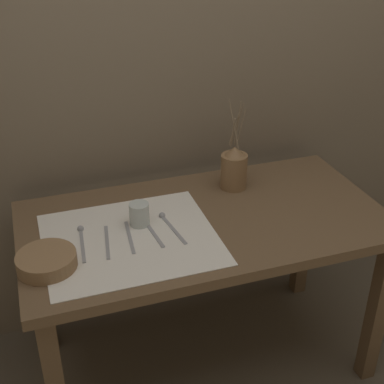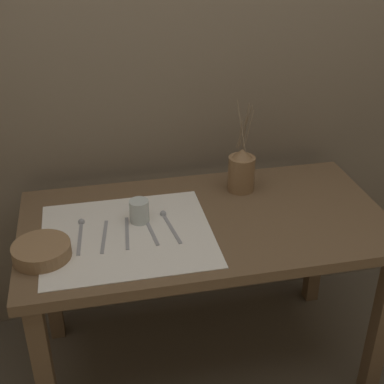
{
  "view_description": "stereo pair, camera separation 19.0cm",
  "coord_description": "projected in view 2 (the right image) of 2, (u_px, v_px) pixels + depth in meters",
  "views": [
    {
      "loc": [
        -0.58,
        -1.58,
        1.76
      ],
      "look_at": [
        -0.05,
        0.0,
        0.84
      ],
      "focal_mm": 50.0,
      "sensor_mm": 36.0,
      "label": 1
    },
    {
      "loc": [
        -0.4,
        -1.63,
        1.76
      ],
      "look_at": [
        -0.05,
        0.0,
        0.84
      ],
      "focal_mm": 50.0,
      "sensor_mm": 36.0,
      "label": 2
    }
  ],
  "objects": [
    {
      "name": "spoon_outer",
      "position": [
        81.0,
        228.0,
        1.9
      ],
      "size": [
        0.04,
        0.21,
        0.02
      ],
      "color": "#939399",
      "rests_on": "wooden_table"
    },
    {
      "name": "linen_cloth",
      "position": [
        127.0,
        235.0,
        1.88
      ],
      "size": [
        0.59,
        0.52,
        0.0
      ],
      "color": "white",
      "rests_on": "wooden_table"
    },
    {
      "name": "fork_inner",
      "position": [
        151.0,
        230.0,
        1.9
      ],
      "size": [
        0.03,
        0.2,
        0.0
      ],
      "color": "#939399",
      "rests_on": "wooden_table"
    },
    {
      "name": "ground_plane",
      "position": [
        203.0,
        359.0,
        2.32
      ],
      "size": [
        12.0,
        12.0,
        0.0
      ],
      "primitive_type": "plane",
      "color": "brown"
    },
    {
      "name": "wooden_table",
      "position": [
        205.0,
        240.0,
        2.02
      ],
      "size": [
        1.35,
        0.71,
        0.72
      ],
      "color": "brown",
      "rests_on": "ground_plane"
    },
    {
      "name": "glass_tumbler_near",
      "position": [
        139.0,
        211.0,
        1.93
      ],
      "size": [
        0.07,
        0.07,
        0.08
      ],
      "color": "silver",
      "rests_on": "wooden_table"
    },
    {
      "name": "fork_outer",
      "position": [
        104.0,
        236.0,
        1.86
      ],
      "size": [
        0.04,
        0.2,
        0.0
      ],
      "color": "#939399",
      "rests_on": "wooden_table"
    },
    {
      "name": "knife_center",
      "position": [
        127.0,
        233.0,
        1.88
      ],
      "size": [
        0.03,
        0.2,
        0.0
      ],
      "color": "#939399",
      "rests_on": "wooden_table"
    },
    {
      "name": "wooden_bowl",
      "position": [
        42.0,
        251.0,
        1.75
      ],
      "size": [
        0.19,
        0.19,
        0.05
      ],
      "color": "#8E6B47",
      "rests_on": "wooden_table"
    },
    {
      "name": "spoon_inner",
      "position": [
        167.0,
        220.0,
        1.95
      ],
      "size": [
        0.05,
        0.21,
        0.02
      ],
      "color": "#939399",
      "rests_on": "wooden_table"
    },
    {
      "name": "pitcher_with_flowers",
      "position": [
        241.0,
        171.0,
        2.13
      ],
      "size": [
        0.11,
        0.11,
        0.38
      ],
      "color": "olive",
      "rests_on": "wooden_table"
    },
    {
      "name": "stone_wall_back",
      "position": [
        180.0,
        57.0,
        2.13
      ],
      "size": [
        7.0,
        0.06,
        2.4
      ],
      "color": "#7A6B56",
      "rests_on": "ground_plane"
    }
  ]
}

